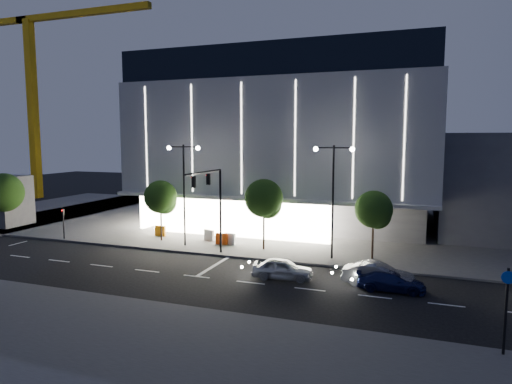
{
  "coord_description": "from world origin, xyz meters",
  "views": [
    {
      "loc": [
        16.31,
        -28.92,
        9.45
      ],
      "look_at": [
        3.24,
        7.18,
        5.0
      ],
      "focal_mm": 32.0,
      "sensor_mm": 36.0,
      "label": 1
    }
  ],
  "objects_px": {
    "barrier_b": "(209,235)",
    "car_second": "(378,275)",
    "traffic_mast": "(213,196)",
    "barrier_d": "(230,239)",
    "barrier_c": "(222,239)",
    "barrier_a": "(160,231)",
    "cycle_sign_pole": "(506,307)",
    "tree_right": "(374,211)",
    "tower_crane": "(36,68)",
    "car_lead": "(283,269)",
    "car_third": "(391,281)",
    "street_lamp_west": "(184,180)",
    "street_lamp_east": "(333,185)",
    "tree_mid": "(264,200)",
    "ped_signal_far": "(63,220)",
    "tree_left": "(161,199)"
  },
  "relations": [
    {
      "from": "barrier_b",
      "to": "car_second",
      "type": "bearing_deg",
      "value": -8.0
    },
    {
      "from": "traffic_mast",
      "to": "barrier_d",
      "type": "height_order",
      "value": "traffic_mast"
    },
    {
      "from": "traffic_mast",
      "to": "barrier_c",
      "type": "xyz_separation_m",
      "value": [
        -1.1,
        4.06,
        -4.38
      ]
    },
    {
      "from": "car_second",
      "to": "barrier_a",
      "type": "bearing_deg",
      "value": 73.4
    },
    {
      "from": "cycle_sign_pole",
      "to": "barrier_b",
      "type": "height_order",
      "value": "cycle_sign_pole"
    },
    {
      "from": "barrier_d",
      "to": "barrier_c",
      "type": "bearing_deg",
      "value": -144.96
    },
    {
      "from": "barrier_b",
      "to": "traffic_mast",
      "type": "bearing_deg",
      "value": -42.87
    },
    {
      "from": "tree_right",
      "to": "tower_crane",
      "type": "bearing_deg",
      "value": 158.75
    },
    {
      "from": "car_lead",
      "to": "car_third",
      "type": "xyz_separation_m",
      "value": [
        7.08,
        0.01,
        -0.09
      ]
    },
    {
      "from": "car_second",
      "to": "car_third",
      "type": "relative_size",
      "value": 1.08
    },
    {
      "from": "car_third",
      "to": "barrier_c",
      "type": "xyz_separation_m",
      "value": [
        -14.94,
        7.41,
        0.04
      ]
    },
    {
      "from": "tree_right",
      "to": "car_lead",
      "type": "relative_size",
      "value": 1.34
    },
    {
      "from": "street_lamp_west",
      "to": "street_lamp_east",
      "type": "bearing_deg",
      "value": 0.0
    },
    {
      "from": "tree_mid",
      "to": "ped_signal_far",
      "type": "bearing_deg",
      "value": -172.45
    },
    {
      "from": "car_second",
      "to": "street_lamp_east",
      "type": "bearing_deg",
      "value": 40.81
    },
    {
      "from": "ped_signal_far",
      "to": "barrier_a",
      "type": "distance_m",
      "value": 8.97
    },
    {
      "from": "car_third",
      "to": "barrier_a",
      "type": "bearing_deg",
      "value": 67.34
    },
    {
      "from": "tower_crane",
      "to": "street_lamp_east",
      "type": "bearing_deg",
      "value": -23.37
    },
    {
      "from": "cycle_sign_pole",
      "to": "barrier_b",
      "type": "relative_size",
      "value": 3.64
    },
    {
      "from": "street_lamp_west",
      "to": "barrier_b",
      "type": "distance_m",
      "value": 5.96
    },
    {
      "from": "barrier_d",
      "to": "cycle_sign_pole",
      "type": "bearing_deg",
      "value": -25.22
    },
    {
      "from": "ped_signal_far",
      "to": "barrier_d",
      "type": "bearing_deg",
      "value": 11.54
    },
    {
      "from": "cycle_sign_pole",
      "to": "car_third",
      "type": "distance_m",
      "value": 9.26
    },
    {
      "from": "street_lamp_west",
      "to": "barrier_a",
      "type": "xyz_separation_m",
      "value": [
        -4.12,
        2.6,
        -5.31
      ]
    },
    {
      "from": "street_lamp_east",
      "to": "tower_crane",
      "type": "xyz_separation_m",
      "value": [
        -50.92,
        22.0,
        14.55
      ]
    },
    {
      "from": "car_lead",
      "to": "car_third",
      "type": "bearing_deg",
      "value": -94.75
    },
    {
      "from": "street_lamp_east",
      "to": "tower_crane",
      "type": "height_order",
      "value": "tower_crane"
    },
    {
      "from": "tree_right",
      "to": "car_lead",
      "type": "distance_m",
      "value": 9.35
    },
    {
      "from": "traffic_mast",
      "to": "street_lamp_east",
      "type": "distance_m",
      "value": 9.43
    },
    {
      "from": "traffic_mast",
      "to": "car_lead",
      "type": "distance_m",
      "value": 8.7
    },
    {
      "from": "car_lead",
      "to": "barrier_d",
      "type": "height_order",
      "value": "car_lead"
    },
    {
      "from": "tower_crane",
      "to": "car_third",
      "type": "relative_size",
      "value": 7.63
    },
    {
      "from": "traffic_mast",
      "to": "cycle_sign_pole",
      "type": "bearing_deg",
      "value": -29.72
    },
    {
      "from": "ped_signal_far",
      "to": "tree_right",
      "type": "relative_size",
      "value": 0.54
    },
    {
      "from": "tower_crane",
      "to": "car_second",
      "type": "xyz_separation_m",
      "value": [
        54.92,
        -27.35,
        -19.76
      ]
    },
    {
      "from": "tree_right",
      "to": "barrier_b",
      "type": "xyz_separation_m",
      "value": [
        -14.85,
        1.43,
        -3.23
      ]
    },
    {
      "from": "street_lamp_west",
      "to": "tree_left",
      "type": "relative_size",
      "value": 1.57
    },
    {
      "from": "tree_left",
      "to": "barrier_c",
      "type": "relative_size",
      "value": 5.2
    },
    {
      "from": "tree_right",
      "to": "barrier_b",
      "type": "relative_size",
      "value": 5.01
    },
    {
      "from": "tree_left",
      "to": "tree_mid",
      "type": "distance_m",
      "value": 10.0
    },
    {
      "from": "ped_signal_far",
      "to": "barrier_c",
      "type": "height_order",
      "value": "ped_signal_far"
    },
    {
      "from": "street_lamp_west",
      "to": "barrier_d",
      "type": "xyz_separation_m",
      "value": [
        3.57,
        1.68,
        -5.31
      ]
    },
    {
      "from": "street_lamp_east",
      "to": "cycle_sign_pole",
      "type": "relative_size",
      "value": 2.25
    },
    {
      "from": "street_lamp_west",
      "to": "barrier_c",
      "type": "relative_size",
      "value": 8.18
    },
    {
      "from": "tree_right",
      "to": "barrier_c",
      "type": "xyz_separation_m",
      "value": [
        -13.13,
        0.38,
        -3.23
      ]
    },
    {
      "from": "tree_mid",
      "to": "street_lamp_west",
      "type": "bearing_deg",
      "value": -171.74
    },
    {
      "from": "car_second",
      "to": "tree_right",
      "type": "bearing_deg",
      "value": 12.69
    },
    {
      "from": "street_lamp_east",
      "to": "ped_signal_far",
      "type": "distance_m",
      "value": 25.37
    },
    {
      "from": "street_lamp_west",
      "to": "tree_mid",
      "type": "distance_m",
      "value": 7.28
    },
    {
      "from": "street_lamp_west",
      "to": "barrier_c",
      "type": "height_order",
      "value": "street_lamp_west"
    }
  ]
}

